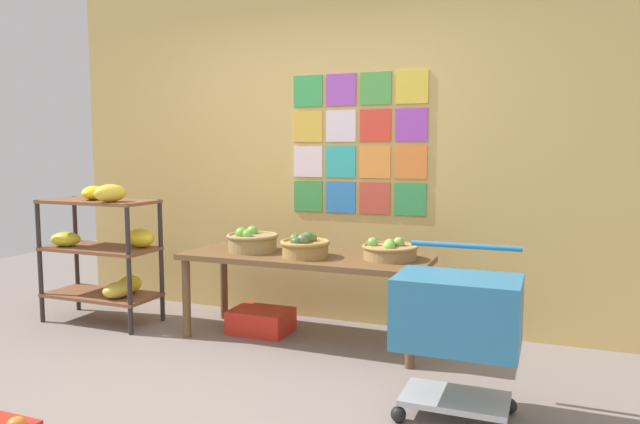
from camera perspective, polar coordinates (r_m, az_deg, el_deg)
The scene contains 9 objects.
ground at distance 3.36m, azimuth -11.59°, elevation -18.26°, with size 9.63×9.63×0.00m, color slate.
back_wall_with_art at distance 4.71m, azimuth 0.57°, elevation 6.59°, with size 4.70×0.07×2.84m.
banana_shelf_unit at distance 4.94m, azimuth -20.13°, elevation -3.03°, with size 0.92×0.51×1.12m.
display_table at distance 4.22m, azimuth -1.49°, elevation -5.12°, with size 1.79×0.65×0.63m.
fruit_basket_right at distance 4.07m, azimuth 6.82°, elevation -3.73°, with size 0.39×0.39×0.15m.
fruit_basket_left at distance 4.39m, azimuth -6.64°, elevation -2.83°, with size 0.39×0.39×0.18m.
fruit_basket_back_left at distance 4.12m, azimuth -1.49°, elevation -3.36°, with size 0.35×0.35×0.17m.
produce_crate_under_table at distance 4.53m, azimuth -5.77°, elevation -10.50°, with size 0.44×0.33×0.18m, color red.
shopping_cart at distance 3.10m, azimuth 13.22°, elevation -10.02°, with size 0.62×0.46×0.88m.
Camera 1 is at (1.71, -2.55, 1.37)m, focal length 32.84 mm.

